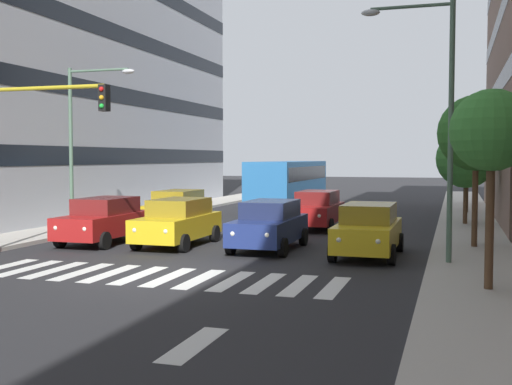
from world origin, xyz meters
TOP-DOWN VIEW (x-y plane):
  - ground_plane at (0.00, 0.00)m, footprint 180.00×180.00m
  - sidewalk_left at (-8.41, 0.00)m, footprint 2.71×90.00m
  - crosswalk_markings at (-0.00, 0.00)m, footprint 10.35×2.80m
  - lane_arrow_0 at (-3.53, 5.50)m, footprint 0.50×2.20m
  - car_0 at (-5.11, -5.25)m, footprint 2.02×4.44m
  - car_1 at (-1.60, -5.73)m, footprint 2.02×4.44m
  - car_2 at (1.88, -5.68)m, footprint 2.02×4.44m
  - car_3 at (4.81, -5.46)m, footprint 2.02×4.44m
  - car_row2_0 at (-1.83, -12.65)m, footprint 2.02×4.44m
  - car_row2_1 at (4.46, -11.25)m, footprint 2.02×4.44m
  - bus_behind_traffic at (1.88, -21.89)m, footprint 2.78×10.50m
  - traffic_light_gantry at (5.19, -0.69)m, footprint 4.98×0.36m
  - street_lamp_left at (-7.25, -3.89)m, footprint 2.72×0.28m
  - street_lamp_right at (7.12, -7.61)m, footprint 3.10×0.28m
  - street_tree_0 at (-8.58, -0.23)m, footprint 1.92×1.92m
  - street_tree_1 at (-8.46, -7.64)m, footprint 2.62×2.62m
  - street_tree_2 at (-8.27, -15.53)m, footprint 2.74×2.74m
  - street_tree_3 at (-8.43, -22.11)m, footprint 1.89×1.89m

SIDE VIEW (x-z plane):
  - ground_plane at x=0.00m, z-range 0.00..0.00m
  - crosswalk_markings at x=0.00m, z-range 0.00..0.01m
  - lane_arrow_0 at x=-3.53m, z-range 0.00..0.01m
  - sidewalk_left at x=-8.41m, z-range 0.00..0.15m
  - car_0 at x=-5.11m, z-range 0.03..1.75m
  - car_1 at x=-1.60m, z-range 0.03..1.75m
  - car_2 at x=1.88m, z-range 0.03..1.75m
  - car_3 at x=4.81m, z-range 0.03..1.75m
  - car_row2_0 at x=-1.83m, z-range 0.03..1.75m
  - car_row2_1 at x=4.46m, z-range 0.03..1.75m
  - bus_behind_traffic at x=1.88m, z-range 0.36..3.36m
  - street_tree_2 at x=-8.27m, z-range 0.98..5.38m
  - street_tree_3 at x=-8.43m, z-range 1.21..5.28m
  - traffic_light_gantry at x=5.19m, z-range 1.00..6.50m
  - street_tree_0 at x=-8.58m, z-range 1.49..6.17m
  - street_tree_1 at x=-8.46m, z-range 1.45..6.69m
  - street_lamp_right at x=7.12m, z-range 0.96..7.78m
  - street_lamp_left at x=-7.25m, z-range 0.94..8.62m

